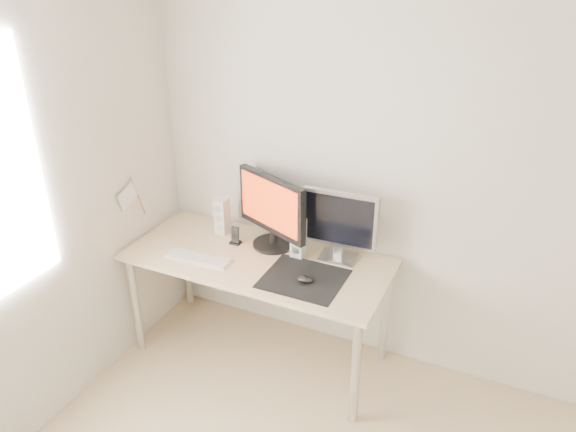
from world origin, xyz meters
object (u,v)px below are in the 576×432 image
(mouse, at_px, (305,279))
(second_monitor, at_px, (340,223))
(speaker_left, at_px, (222,216))
(main_monitor, at_px, (272,209))
(phone_dock, at_px, (235,239))
(speaker_right, at_px, (298,238))
(desk, at_px, (258,268))
(keyboard, at_px, (198,258))

(mouse, relative_size, second_monitor, 0.22)
(mouse, bearing_deg, speaker_left, 156.19)
(mouse, xyz_separation_m, speaker_left, (-0.72, 0.32, 0.10))
(main_monitor, relative_size, phone_dock, 4.55)
(second_monitor, relative_size, phone_dock, 3.90)
(main_monitor, distance_m, second_monitor, 0.43)
(second_monitor, bearing_deg, speaker_right, -163.20)
(second_monitor, distance_m, phone_dock, 0.69)
(desk, relative_size, phone_dock, 13.84)
(speaker_right, distance_m, keyboard, 0.61)
(mouse, distance_m, main_monitor, 0.51)
(speaker_left, bearing_deg, second_monitor, 0.53)
(second_monitor, distance_m, keyboard, 0.87)
(main_monitor, distance_m, keyboard, 0.53)
(mouse, xyz_separation_m, main_monitor, (-0.35, 0.30, 0.23))
(mouse, bearing_deg, main_monitor, 139.71)
(speaker_right, bearing_deg, main_monitor, 168.22)
(main_monitor, xyz_separation_m, second_monitor, (0.43, 0.03, -0.01))
(main_monitor, relative_size, speaker_right, 2.19)
(desk, xyz_separation_m, second_monitor, (0.44, 0.20, 0.32))
(speaker_right, relative_size, keyboard, 0.57)
(second_monitor, height_order, keyboard, second_monitor)
(main_monitor, bearing_deg, mouse, -40.29)
(keyboard, bearing_deg, speaker_right, 29.09)
(mouse, relative_size, main_monitor, 0.19)
(phone_dock, bearing_deg, second_monitor, 8.93)
(phone_dock, bearing_deg, mouse, -21.31)
(desk, xyz_separation_m, keyboard, (-0.32, -0.17, 0.09))
(desk, relative_size, speaker_left, 6.66)
(desk, bearing_deg, speaker_left, 151.92)
(second_monitor, bearing_deg, keyboard, -154.41)
(keyboard, xyz_separation_m, phone_dock, (0.11, 0.26, 0.03))
(mouse, height_order, desk, mouse)
(mouse, xyz_separation_m, desk, (-0.37, 0.13, -0.10))
(mouse, relative_size, speaker_left, 0.41)
(mouse, height_order, second_monitor, second_monitor)
(mouse, relative_size, phone_dock, 0.85)
(mouse, xyz_separation_m, keyboard, (-0.68, -0.04, -0.01))
(second_monitor, relative_size, speaker_left, 1.88)
(desk, bearing_deg, second_monitor, 23.85)
(phone_dock, bearing_deg, speaker_left, 147.47)
(second_monitor, bearing_deg, desk, -156.15)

